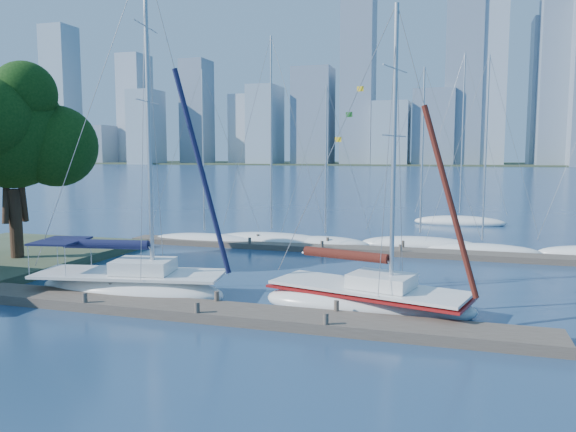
% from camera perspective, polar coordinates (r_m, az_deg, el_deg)
% --- Properties ---
extents(ground, '(700.00, 700.00, 0.00)m').
position_cam_1_polar(ground, '(22.73, -8.18, -10.06)').
color(ground, navy).
rests_on(ground, ground).
extents(near_dock, '(26.00, 2.00, 0.40)m').
position_cam_1_polar(near_dock, '(22.68, -8.19, -9.58)').
color(near_dock, '#483E35').
rests_on(near_dock, ground).
extents(far_dock, '(30.00, 1.80, 0.36)m').
position_cam_1_polar(far_dock, '(36.99, 5.28, -3.35)').
color(far_dock, '#483E35').
rests_on(far_dock, ground).
extents(far_shore, '(800.00, 100.00, 1.50)m').
position_cam_1_polar(far_shore, '(339.90, 15.44, 5.07)').
color(far_shore, '#38472D').
rests_on(far_shore, ground).
extents(tree, '(8.52, 7.77, 11.35)m').
position_cam_1_polar(tree, '(35.12, -26.30, 7.75)').
color(tree, '#302015').
rests_on(tree, ground).
extents(sailboat_navy, '(9.47, 4.50, 15.47)m').
position_cam_1_polar(sailboat_navy, '(26.35, -15.75, -5.31)').
color(sailboat_navy, white).
rests_on(sailboat_navy, ground).
extents(sailboat_maroon, '(9.07, 4.90, 12.67)m').
position_cam_1_polar(sailboat_maroon, '(23.30, 8.13, -7.22)').
color(sailboat_maroon, white).
rests_on(sailboat_maroon, ground).
extents(bg_boat_0, '(8.28, 3.68, 12.54)m').
position_cam_1_polar(bg_boat_0, '(40.65, -8.46, -2.41)').
color(bg_boat_0, white).
rests_on(bg_boat_0, ground).
extents(bg_boat_1, '(9.32, 5.05, 14.78)m').
position_cam_1_polar(bg_boat_1, '(39.82, -1.68, -2.47)').
color(bg_boat_1, white).
rests_on(bg_boat_1, ground).
extents(bg_boat_2, '(6.48, 3.26, 11.26)m').
position_cam_1_polar(bg_boat_2, '(38.73, 3.83, -2.79)').
color(bg_boat_2, white).
rests_on(bg_boat_2, ground).
extents(bg_boat_3, '(8.40, 4.58, 12.42)m').
position_cam_1_polar(bg_boat_3, '(39.12, 13.26, -2.83)').
color(bg_boat_3, white).
rests_on(bg_boat_3, ground).
extents(bg_boat_4, '(7.43, 3.37, 12.79)m').
position_cam_1_polar(bg_boat_4, '(38.22, 19.11, -3.27)').
color(bg_boat_4, white).
rests_on(bg_boat_4, ground).
extents(bg_boat_7, '(8.12, 2.86, 15.56)m').
position_cam_1_polar(bg_boat_7, '(53.08, 17.03, -0.52)').
color(bg_boat_7, white).
rests_on(bg_boat_7, ground).
extents(skyline, '(503.53, 51.31, 119.73)m').
position_cam_1_polar(skyline, '(311.75, 20.08, 11.74)').
color(skyline, '#7F8FA4').
rests_on(skyline, ground).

